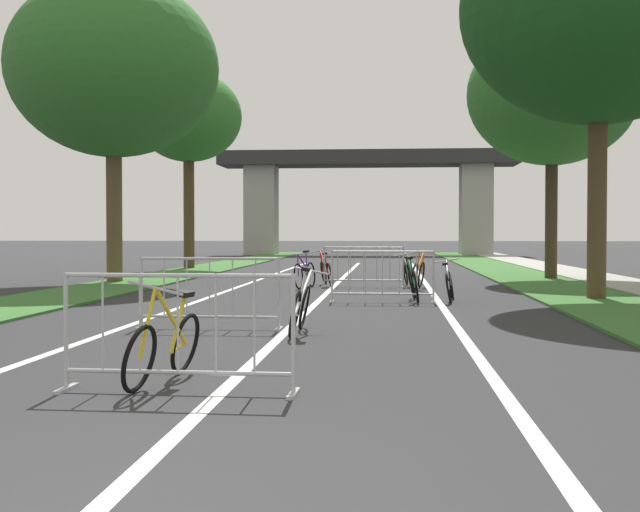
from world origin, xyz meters
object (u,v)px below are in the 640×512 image
bicycle_red_2 (326,272)px  bicycle_purple_6 (305,274)px  tree_left_oak_near (189,118)px  crowd_barrier_nearest (178,334)px  bicycle_green_1 (413,282)px  bicycle_silver_7 (449,285)px  tree_right_oak_mid (599,7)px  bicycle_orange_3 (418,274)px  bicycle_white_4 (300,307)px  crowd_barrier_second (210,294)px  crowd_barrier_fourth (364,267)px  crowd_barrier_third (382,277)px  bicycle_yellow_5 (165,345)px  bicycle_black_0 (407,273)px  tree_right_maple_mid (552,94)px  tree_left_pine_far (113,68)px

bicycle_red_2 → bicycle_purple_6: 1.05m
tree_left_oak_near → crowd_barrier_nearest: bearing=-76.5°
bicycle_green_1 → bicycle_silver_7: bicycle_green_1 is taller
tree_right_oak_mid → bicycle_orange_3: size_ratio=5.23×
bicycle_white_4 → bicycle_purple_6: bicycle_purple_6 is taller
tree_right_oak_mid → crowd_barrier_nearest: 13.48m
crowd_barrier_nearest → crowd_barrier_second: same height
tree_left_oak_near → bicycle_purple_6: size_ratio=4.80×
bicycle_red_2 → tree_right_oak_mid: bearing=-48.9°
crowd_barrier_second → bicycle_purple_6: 9.17m
crowd_barrier_fourth → bicycle_silver_7: (1.89, -4.42, -0.17)m
bicycle_green_1 → crowd_barrier_nearest: bearing=-105.3°
crowd_barrier_nearest → bicycle_orange_3: crowd_barrier_nearest is taller
tree_left_oak_near → crowd_barrier_second: size_ratio=3.66×
crowd_barrier_third → bicycle_purple_6: bearing=114.9°
crowd_barrier_nearest → bicycle_green_1: 10.37m
tree_right_oak_mid → bicycle_green_1: bearing=-172.0°
crowd_barrier_fourth → bicycle_yellow_5: crowd_barrier_fourth is taller
bicycle_green_1 → bicycle_orange_3: (0.23, 3.87, -0.01)m
tree_right_oak_mid → bicycle_black_0: tree_right_oak_mid is taller
bicycle_yellow_5 → bicycle_purple_6: size_ratio=1.03×
crowd_barrier_second → bicycle_white_4: bearing=-19.4°
bicycle_purple_6 → bicycle_white_4: bearing=108.5°
tree_right_oak_mid → bicycle_black_0: 8.11m
tree_right_maple_mid → bicycle_purple_6: bearing=-147.5°
tree_right_maple_mid → bicycle_red_2: size_ratio=4.53×
tree_left_oak_near → crowd_barrier_second: 21.51m
bicycle_green_1 → bicycle_red_2: bearing=111.8°
tree_left_oak_near → tree_right_oak_mid: 18.79m
bicycle_white_4 → bicycle_silver_7: size_ratio=1.03×
bicycle_green_1 → bicycle_purple_6: size_ratio=1.09×
tree_right_oak_mid → bicycle_green_1: 6.87m
tree_right_oak_mid → crowd_barrier_fourth: bearing=142.2°
crowd_barrier_third → crowd_barrier_second: bearing=-117.1°
crowd_barrier_fourth → bicycle_yellow_5: bearing=-95.7°
tree_left_pine_far → bicycle_black_0: (8.20, -0.89, -5.68)m
tree_left_pine_far → bicycle_yellow_5: size_ratio=5.16×
bicycle_green_1 → bicycle_red_2: size_ratio=1.03×
bicycle_orange_3 → bicycle_yellow_5: bicycle_yellow_5 is taller
tree_left_pine_far → crowd_barrier_second: tree_left_pine_far is taller
crowd_barrier_second → crowd_barrier_fourth: bearing=78.6°
tree_left_pine_far → bicycle_orange_3: 10.33m
bicycle_red_2 → bicycle_green_1: bearing=-79.1°
bicycle_red_2 → bicycle_orange_3: bicycle_red_2 is taller
crowd_barrier_second → bicycle_red_2: bearing=84.7°
bicycle_white_4 → tree_right_oak_mid: bearing=49.7°
tree_left_pine_far → crowd_barrier_second: size_ratio=4.06×
crowd_barrier_second → crowd_barrier_third: size_ratio=1.00×
tree_right_oak_mid → crowd_barrier_third: size_ratio=4.04×
tree_right_oak_mid → crowd_barrier_second: 10.60m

